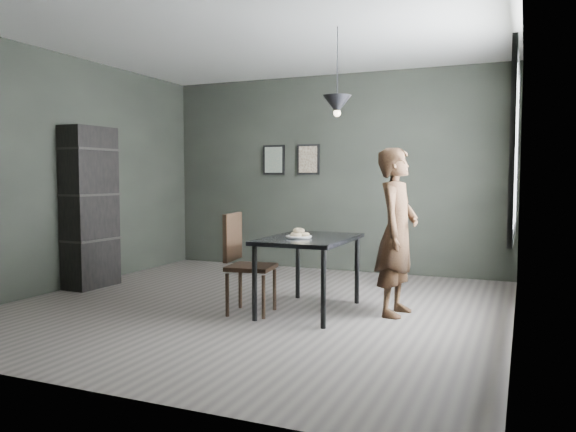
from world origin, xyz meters
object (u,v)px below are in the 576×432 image
at_px(white_plate, 299,237).
at_px(pendant_lamp, 337,105).
at_px(wood_chair, 243,256).
at_px(shelf_unit, 89,207).
at_px(cafe_table, 309,245).
at_px(woman, 397,232).

bearing_deg(white_plate, pendant_lamp, 34.35).
relative_size(wood_chair, shelf_unit, 0.51).
bearing_deg(cafe_table, wood_chair, -153.07).
bearing_deg(pendant_lamp, woman, 11.55).
distance_m(cafe_table, woman, 0.87).
bearing_deg(cafe_table, shelf_unit, 177.09).
height_order(white_plate, woman, woman).
relative_size(cafe_table, white_plate, 5.22).
bearing_deg(white_plate, woman, 20.45).
height_order(white_plate, shelf_unit, shelf_unit).
distance_m(woman, shelf_unit, 3.75).
bearing_deg(pendant_lamp, cafe_table, -158.20).
bearing_deg(shelf_unit, pendant_lamp, 1.95).
xyz_separation_m(woman, pendant_lamp, (-0.58, -0.12, 1.24)).
bearing_deg(shelf_unit, woman, 3.90).
height_order(cafe_table, pendant_lamp, pendant_lamp).
bearing_deg(white_plate, shelf_unit, 174.73).
distance_m(cafe_table, shelf_unit, 2.94).
bearing_deg(woman, wood_chair, 115.60).
distance_m(shelf_unit, pendant_lamp, 3.35).
relative_size(woman, wood_chair, 1.64).
relative_size(white_plate, pendant_lamp, 0.27).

